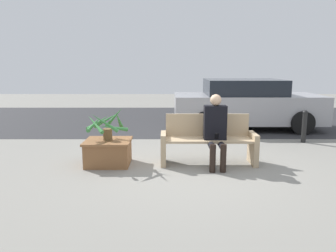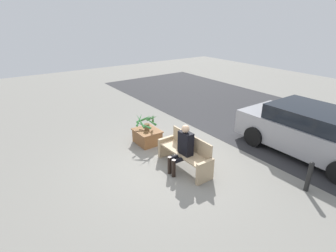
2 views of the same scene
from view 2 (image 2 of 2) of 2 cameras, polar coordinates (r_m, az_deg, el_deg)
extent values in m
plane|color=gray|center=(7.14, 0.59, -8.82)|extent=(30.00, 30.00, 0.00)
cube|color=#2D2D30|center=(10.80, 23.97, 0.51)|extent=(20.00, 6.00, 0.01)
cube|color=tan|center=(7.55, -0.38, -4.45)|extent=(0.09, 0.51, 0.57)
cube|color=tan|center=(6.46, 8.04, -9.83)|extent=(0.09, 0.51, 0.57)
cube|color=tan|center=(6.89, 3.51, -5.75)|extent=(1.54, 0.47, 0.04)
cube|color=tan|center=(6.92, 5.09, -3.54)|extent=(1.54, 0.04, 0.42)
cube|color=black|center=(6.65, 3.88, -3.76)|extent=(0.39, 0.22, 0.60)
sphere|color=tan|center=(6.47, 3.83, -0.62)|extent=(0.20, 0.20, 0.20)
cylinder|color=black|center=(6.76, 1.87, -6.68)|extent=(0.11, 0.44, 0.11)
cylinder|color=black|center=(6.64, 2.80, -7.29)|extent=(0.11, 0.44, 0.11)
cylinder|color=black|center=(6.74, 0.35, -8.53)|extent=(0.10, 0.10, 0.48)
cylinder|color=black|center=(6.62, 1.25, -9.18)|extent=(0.10, 0.10, 0.48)
cube|color=black|center=(6.62, 2.28, -5.80)|extent=(0.07, 0.09, 0.12)
cube|color=brown|center=(8.31, -4.54, -2.30)|extent=(0.77, 0.66, 0.45)
cube|color=brown|center=(8.22, -4.58, -1.01)|extent=(0.82, 0.71, 0.04)
cylinder|color=brown|center=(8.17, -4.61, -0.21)|extent=(0.16, 0.16, 0.21)
cone|color=#387F3D|center=(7.90, -4.00, 1.09)|extent=(0.11, 0.46, 0.39)
cone|color=#387F3D|center=(8.06, -3.31, 1.71)|extent=(0.41, 0.29, 0.42)
cone|color=#387F3D|center=(8.23, -3.46, 1.74)|extent=(0.51, 0.17, 0.32)
cone|color=#387F3D|center=(8.33, -4.41, 1.70)|extent=(0.38, 0.45, 0.25)
cone|color=#387F3D|center=(8.33, -5.22, 1.58)|extent=(0.18, 0.53, 0.23)
cone|color=#387F3D|center=(8.17, -6.26, 1.37)|extent=(0.38, 0.43, 0.29)
cone|color=#387F3D|center=(7.98, -6.03, 1.09)|extent=(0.48, 0.07, 0.35)
cone|color=#387F3D|center=(7.90, -5.46, 0.20)|extent=(0.49, 0.35, 0.19)
cube|color=#99999E|center=(8.58, 28.67, -1.79)|extent=(4.05, 1.80, 0.76)
cube|color=black|center=(8.42, 28.83, 2.12)|extent=(2.11, 1.66, 0.43)
cylinder|color=black|center=(8.52, 18.15, -2.18)|extent=(0.61, 0.18, 0.61)
cylinder|color=black|center=(9.95, 24.49, 0.46)|extent=(0.61, 0.18, 0.61)
cylinder|color=black|center=(6.88, 28.28, -9.95)|extent=(0.11, 0.11, 0.67)
sphere|color=black|center=(6.71, 28.86, -7.30)|extent=(0.12, 0.12, 0.12)
camera|label=1|loc=(6.08, -50.90, -5.05)|focal=35.00mm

